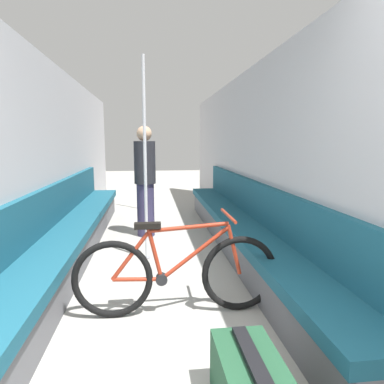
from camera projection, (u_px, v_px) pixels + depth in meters
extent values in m
cube|color=#B2B2B7|center=(46.00, 159.00, 3.91)|extent=(0.10, 9.74, 2.30)
cube|color=#B2B2B7|center=(261.00, 158.00, 4.22)|extent=(0.10, 9.74, 2.30)
cube|color=#5B5B60|center=(73.00, 245.00, 3.94)|extent=(0.40, 5.41, 0.32)
cube|color=#195166|center=(72.00, 228.00, 3.91)|extent=(0.47, 5.41, 0.10)
cube|color=#195166|center=(52.00, 205.00, 3.85)|extent=(0.07, 5.41, 0.44)
cube|color=#5B5B60|center=(239.00, 240.00, 4.18)|extent=(0.40, 5.41, 0.32)
cube|color=#195166|center=(240.00, 223.00, 4.15)|extent=(0.47, 5.41, 0.10)
cube|color=#195166|center=(257.00, 200.00, 4.13)|extent=(0.07, 5.41, 0.44)
torus|color=black|center=(113.00, 280.00, 2.61)|extent=(0.61, 0.05, 0.61)
torus|color=black|center=(240.00, 273.00, 2.73)|extent=(0.61, 0.05, 0.61)
cylinder|color=#9E2D19|center=(137.00, 279.00, 2.63)|extent=(0.37, 0.03, 0.05)
cylinder|color=#9E2D19|center=(130.00, 256.00, 2.60)|extent=(0.30, 0.03, 0.38)
cylinder|color=#9E2D19|center=(155.00, 253.00, 2.62)|extent=(0.13, 0.03, 0.44)
cylinder|color=#9E2D19|center=(195.00, 253.00, 2.66)|extent=(0.54, 0.03, 0.42)
cylinder|color=#9E2D19|center=(188.00, 227.00, 2.62)|extent=(0.62, 0.03, 0.07)
cylinder|color=#9E2D19|center=(234.00, 250.00, 2.69)|extent=(0.13, 0.03, 0.41)
cylinder|color=black|center=(162.00, 279.00, 2.66)|extent=(0.09, 0.06, 0.09)
cube|color=black|center=(148.00, 226.00, 2.58)|extent=(0.20, 0.07, 0.04)
cylinder|color=#9E2D19|center=(228.00, 216.00, 2.65)|extent=(0.02, 0.46, 0.02)
cylinder|color=gray|center=(145.00, 209.00, 6.81)|extent=(0.08, 0.08, 0.01)
cylinder|color=silver|center=(144.00, 152.00, 6.64)|extent=(0.04, 0.04, 2.28)
cylinder|color=gray|center=(147.00, 257.00, 4.00)|extent=(0.08, 0.08, 0.01)
cylinder|color=silver|center=(145.00, 160.00, 3.83)|extent=(0.04, 0.04, 2.28)
cylinder|color=#332D4C|center=(146.00, 210.00, 4.91)|extent=(0.25, 0.25, 0.76)
cylinder|color=#232328|center=(145.00, 162.00, 4.81)|extent=(0.30, 0.30, 0.59)
sphere|color=tan|center=(144.00, 133.00, 4.75)|extent=(0.21, 0.21, 0.21)
cube|color=black|center=(253.00, 359.00, 1.60)|extent=(0.07, 0.53, 0.03)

